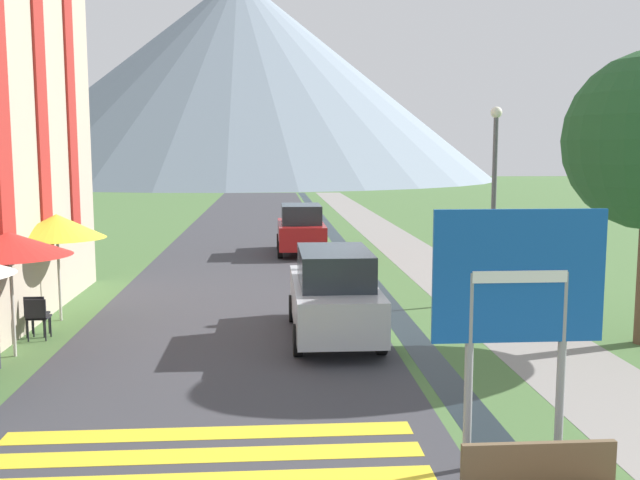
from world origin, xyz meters
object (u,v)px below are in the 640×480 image
road_sign (518,298)px  cafe_chair_far_right (36,312)px  cafe_chair_far_left (37,315)px  parked_car_near (334,293)px  parked_car_far (301,229)px  cafe_umbrella_middle_red (9,244)px  cafe_umbrella_rear_yellow (57,226)px  streetlamp (494,187)px

road_sign → cafe_chair_far_right: bearing=139.0°
cafe_chair_far_left → parked_car_near: bearing=23.5°
parked_car_far → cafe_umbrella_middle_red: cafe_umbrella_middle_red is taller
road_sign → cafe_umbrella_rear_yellow: 11.03m
streetlamp → cafe_umbrella_rear_yellow: bearing=-173.4°
cafe_umbrella_middle_red → streetlamp: streetlamp is taller
parked_car_far → cafe_chair_far_left: bearing=-116.2°
parked_car_far → streetlamp: size_ratio=0.79×
cafe_umbrella_middle_red → cafe_umbrella_rear_yellow: size_ratio=0.97×
road_sign → cafe_umbrella_middle_red: (-7.57, 5.23, 0.02)m
cafe_chair_far_left → cafe_umbrella_rear_yellow: (-0.04, 1.70, 1.60)m
cafe_chair_far_left → cafe_umbrella_rear_yellow: 2.33m
road_sign → cafe_umbrella_middle_red: 9.20m
streetlamp → road_sign: bearing=-106.0°
parked_car_near → cafe_umbrella_rear_yellow: cafe_umbrella_rear_yellow is taller
cafe_chair_far_left → cafe_chair_far_right: (-0.12, 0.28, 0.00)m
cafe_chair_far_right → streetlamp: size_ratio=0.18×
parked_car_near → cafe_chair_far_left: 5.93m
parked_car_near → cafe_umbrella_middle_red: cafe_umbrella_middle_red is taller
parked_car_near → parked_car_far: (-0.13, 11.95, -0.00)m
parked_car_near → streetlamp: size_ratio=0.89×
parked_car_near → cafe_chair_far_left: size_ratio=5.05×
parked_car_near → parked_car_far: bearing=90.6°
road_sign → cafe_umbrella_rear_yellow: bearing=133.1°
cafe_umbrella_rear_yellow → streetlamp: 10.28m
parked_car_far → cafe_chair_far_right: 12.92m
cafe_chair_far_right → cafe_umbrella_rear_yellow: bearing=60.5°
cafe_umbrella_middle_red → cafe_umbrella_rear_yellow: bearing=89.4°
road_sign → parked_car_near: bearing=104.4°
road_sign → cafe_chair_far_left: 9.96m
cafe_umbrella_middle_red → road_sign: bearing=-34.6°
road_sign → cafe_umbrella_middle_red: size_ratio=1.35×
parked_car_far → cafe_umbrella_middle_red: 14.20m
parked_car_near → cafe_umbrella_middle_red: bearing=-171.1°
parked_car_far → cafe_umbrella_middle_red: size_ratio=1.66×
cafe_chair_far_left → cafe_umbrella_middle_red: 1.94m
cafe_chair_far_left → road_sign: bearing=-14.9°
cafe_chair_far_right → cafe_umbrella_middle_red: cafe_umbrella_middle_red is taller
cafe_umbrella_rear_yellow → cafe_chair_far_right: bearing=-93.1°
parked_car_near → cafe_chair_far_left: parked_car_near is taller
cafe_chair_far_left → cafe_umbrella_rear_yellow: bearing=116.8°
cafe_umbrella_rear_yellow → cafe_umbrella_middle_red: bearing=-90.6°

